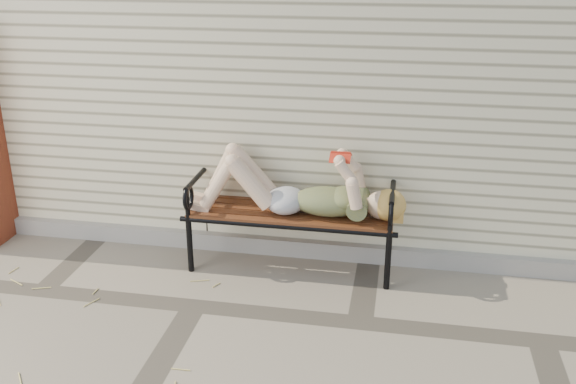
# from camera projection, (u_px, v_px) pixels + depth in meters

# --- Properties ---
(ground) EXTENTS (80.00, 80.00, 0.00)m
(ground) POSITION_uv_depth(u_px,v_px,m) (194.00, 306.00, 4.84)
(ground) COLOR gray
(ground) RESTS_ON ground
(house_wall) EXTENTS (8.00, 4.00, 3.00)m
(house_wall) POSITION_uv_depth(u_px,v_px,m) (273.00, 46.00, 7.04)
(house_wall) COLOR beige
(house_wall) RESTS_ON ground
(foundation_strip) EXTENTS (8.00, 0.10, 0.15)m
(foundation_strip) POSITION_uv_depth(u_px,v_px,m) (228.00, 242.00, 5.70)
(foundation_strip) COLOR gray
(foundation_strip) RESTS_ON ground
(garden_bench) EXTENTS (1.83, 0.73, 1.19)m
(garden_bench) POSITION_uv_depth(u_px,v_px,m) (294.00, 187.00, 5.31)
(garden_bench) COLOR black
(garden_bench) RESTS_ON ground
(reading_woman) EXTENTS (1.73, 0.39, 0.54)m
(reading_woman) POSITION_uv_depth(u_px,v_px,m) (293.00, 189.00, 5.16)
(reading_woman) COLOR #093345
(reading_woman) RESTS_ON ground
(straw_scatter) EXTENTS (2.57, 1.51, 0.01)m
(straw_scatter) POSITION_uv_depth(u_px,v_px,m) (37.00, 330.00, 4.53)
(straw_scatter) COLOR tan
(straw_scatter) RESTS_ON ground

